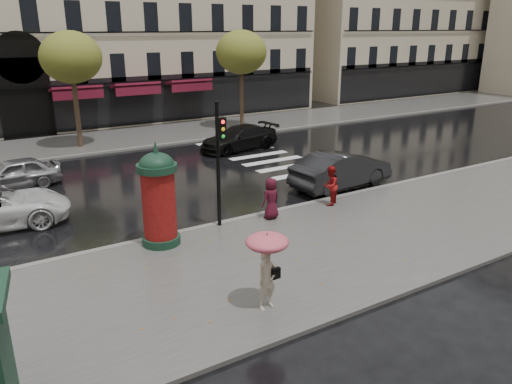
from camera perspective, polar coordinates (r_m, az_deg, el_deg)
ground at (r=16.03m, az=3.04°, el=-6.83°), size 160.00×160.00×0.00m
near_sidewalk at (r=15.63m, az=4.09°, el=-7.29°), size 90.00×7.00×0.12m
far_sidewalk at (r=32.68m, az=-16.36°, el=5.70°), size 90.00×6.00×0.12m
near_kerb at (r=18.33m, az=-2.30°, el=-3.24°), size 90.00×0.25×0.14m
far_kerb at (r=29.86m, az=-14.75°, el=4.71°), size 90.00×0.25×0.14m
zebra_crossing at (r=26.70m, az=1.92°, el=3.58°), size 3.60×11.75×0.01m
tree_far_left at (r=30.58m, az=-20.40°, el=14.18°), size 3.40×3.40×6.64m
tree_far_right at (r=34.57m, az=-1.69°, el=15.64°), size 3.40×3.40×6.64m
woman_umbrella at (r=12.21m, az=1.28°, el=-7.64°), size 1.06×1.06×2.04m
woman_red at (r=19.71m, az=8.48°, el=0.73°), size 0.97×0.92×1.58m
man_burgundy at (r=18.13m, az=1.74°, el=-0.73°), size 0.83×0.62×1.53m
morris_column at (r=16.01m, az=-11.08°, el=-0.41°), size 1.27×1.27×3.42m
traffic_light at (r=16.92m, az=-4.22°, el=4.48°), size 0.29×0.42×4.37m
car_silver at (r=22.63m, az=8.29°, el=2.35°), size 3.80×1.57×1.29m
car_darkgrey at (r=22.39m, az=9.73°, el=2.54°), size 5.05×2.15×1.62m
car_black at (r=28.98m, az=-1.96°, el=6.17°), size 4.99×2.51×1.39m
car_far_silver at (r=24.33m, az=-26.06°, el=1.85°), size 4.10×1.96×1.35m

